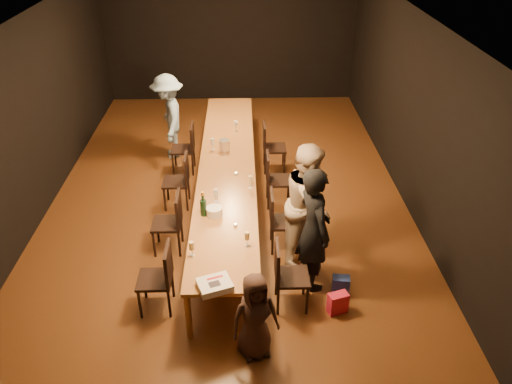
{
  "coord_description": "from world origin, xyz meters",
  "views": [
    {
      "loc": [
        0.27,
        -7.12,
        4.57
      ],
      "look_at": [
        0.43,
        -1.26,
        1.0
      ],
      "focal_mm": 35.0,
      "sensor_mm": 36.0,
      "label": 1
    }
  ],
  "objects_px": {
    "table": "(227,168)",
    "chair_right_0": "(292,276)",
    "man_blue": "(169,117)",
    "ice_bucket": "(224,145)",
    "chair_left_1": "(167,223)",
    "chair_left_0": "(155,279)",
    "chair_right_3": "(275,147)",
    "chair_left_2": "(176,181)",
    "plate_stack": "(214,212)",
    "woman_birthday": "(314,229)",
    "child": "(255,316)",
    "woman_tan": "(309,204)",
    "chair_left_3": "(183,149)",
    "champagne_bottle": "(203,204)",
    "chair_right_2": "(279,180)",
    "birthday_cake": "(215,285)",
    "chair_right_1": "(285,221)"
  },
  "relations": [
    {
      "from": "table",
      "to": "chair_right_0",
      "type": "height_order",
      "value": "chair_right_0"
    },
    {
      "from": "man_blue",
      "to": "ice_bucket",
      "type": "xyz_separation_m",
      "value": [
        1.1,
        -1.33,
        0.02
      ]
    },
    {
      "from": "chair_left_1",
      "to": "chair_left_0",
      "type": "bearing_deg",
      "value": -180.0
    },
    {
      "from": "chair_right_3",
      "to": "chair_left_2",
      "type": "distance_m",
      "value": 2.08
    },
    {
      "from": "plate_stack",
      "to": "woman_birthday",
      "type": "bearing_deg",
      "value": -22.42
    },
    {
      "from": "table",
      "to": "ice_bucket",
      "type": "bearing_deg",
      "value": 95.55
    },
    {
      "from": "child",
      "to": "plate_stack",
      "type": "relative_size",
      "value": 5.05
    },
    {
      "from": "chair_left_1",
      "to": "woman_tan",
      "type": "xyz_separation_m",
      "value": [
        2.0,
        -0.22,
        0.43
      ]
    },
    {
      "from": "chair_left_3",
      "to": "chair_right_0",
      "type": "bearing_deg",
      "value": -154.72
    },
    {
      "from": "ice_bucket",
      "to": "chair_left_2",
      "type": "bearing_deg",
      "value": -146.66
    },
    {
      "from": "champagne_bottle",
      "to": "woman_birthday",
      "type": "bearing_deg",
      "value": -20.69
    },
    {
      "from": "chair_left_3",
      "to": "woman_birthday",
      "type": "xyz_separation_m",
      "value": [
        2.0,
        -3.18,
        0.41
      ]
    },
    {
      "from": "chair_right_2",
      "to": "plate_stack",
      "type": "bearing_deg",
      "value": -34.4
    },
    {
      "from": "woman_birthday",
      "to": "birthday_cake",
      "type": "relative_size",
      "value": 3.92
    },
    {
      "from": "chair_left_3",
      "to": "man_blue",
      "type": "relative_size",
      "value": 0.56
    },
    {
      "from": "chair_right_0",
      "to": "ice_bucket",
      "type": "height_order",
      "value": "ice_bucket"
    },
    {
      "from": "chair_left_1",
      "to": "man_blue",
      "type": "bearing_deg",
      "value": 5.61
    },
    {
      "from": "chair_right_0",
      "to": "chair_left_0",
      "type": "relative_size",
      "value": 1.0
    },
    {
      "from": "chair_left_1",
      "to": "chair_left_3",
      "type": "relative_size",
      "value": 1.0
    },
    {
      "from": "chair_left_1",
      "to": "chair_left_2",
      "type": "xyz_separation_m",
      "value": [
        0.0,
        1.2,
        0.0
      ]
    },
    {
      "from": "chair_right_2",
      "to": "chair_right_0",
      "type": "bearing_deg",
      "value": -0.0
    },
    {
      "from": "chair_right_0",
      "to": "woman_birthday",
      "type": "distance_m",
      "value": 0.66
    },
    {
      "from": "chair_right_0",
      "to": "chair_left_0",
      "type": "xyz_separation_m",
      "value": [
        -1.7,
        0.0,
        0.0
      ]
    },
    {
      "from": "chair_left_1",
      "to": "man_blue",
      "type": "relative_size",
      "value": 0.56
    },
    {
      "from": "chair_right_1",
      "to": "chair_left_2",
      "type": "xyz_separation_m",
      "value": [
        -1.7,
        1.2,
        0.0
      ]
    },
    {
      "from": "woman_birthday",
      "to": "chair_left_1",
      "type": "bearing_deg",
      "value": 50.36
    },
    {
      "from": "chair_right_2",
      "to": "chair_right_3",
      "type": "height_order",
      "value": "same"
    },
    {
      "from": "table",
      "to": "birthday_cake",
      "type": "bearing_deg",
      "value": -91.45
    },
    {
      "from": "chair_right_2",
      "to": "chair_left_3",
      "type": "xyz_separation_m",
      "value": [
        -1.7,
        1.2,
        0.0
      ]
    },
    {
      "from": "chair_right_0",
      "to": "chair_left_3",
      "type": "xyz_separation_m",
      "value": [
        -1.7,
        3.6,
        0.0
      ]
    },
    {
      "from": "chair_left_3",
      "to": "ice_bucket",
      "type": "relative_size",
      "value": 4.74
    },
    {
      "from": "woman_tan",
      "to": "chair_left_0",
      "type": "bearing_deg",
      "value": 137.44
    },
    {
      "from": "chair_right_0",
      "to": "chair_right_2",
      "type": "xyz_separation_m",
      "value": [
        0.0,
        2.4,
        0.0
      ]
    },
    {
      "from": "chair_right_0",
      "to": "man_blue",
      "type": "height_order",
      "value": "man_blue"
    },
    {
      "from": "birthday_cake",
      "to": "table",
      "type": "bearing_deg",
      "value": 68.62
    },
    {
      "from": "chair_right_0",
      "to": "champagne_bottle",
      "type": "relative_size",
      "value": 2.53
    },
    {
      "from": "chair_left_3",
      "to": "man_blue",
      "type": "bearing_deg",
      "value": 24.61
    },
    {
      "from": "champagne_bottle",
      "to": "chair_right_1",
      "type": "bearing_deg",
      "value": 11.75
    },
    {
      "from": "chair_left_3",
      "to": "champagne_bottle",
      "type": "height_order",
      "value": "champagne_bottle"
    },
    {
      "from": "chair_right_3",
      "to": "chair_left_1",
      "type": "height_order",
      "value": "same"
    },
    {
      "from": "chair_right_2",
      "to": "chair_left_1",
      "type": "bearing_deg",
      "value": -54.78
    },
    {
      "from": "chair_left_2",
      "to": "woman_birthday",
      "type": "height_order",
      "value": "woman_birthday"
    },
    {
      "from": "chair_right_1",
      "to": "woman_tan",
      "type": "bearing_deg",
      "value": 53.37
    },
    {
      "from": "chair_left_0",
      "to": "ice_bucket",
      "type": "distance_m",
      "value": 3.06
    },
    {
      "from": "chair_right_1",
      "to": "table",
      "type": "bearing_deg",
      "value": -144.69
    },
    {
      "from": "woman_birthday",
      "to": "birthday_cake",
      "type": "height_order",
      "value": "woman_birthday"
    },
    {
      "from": "chair_right_0",
      "to": "chair_left_0",
      "type": "distance_m",
      "value": 1.7
    },
    {
      "from": "table",
      "to": "chair_left_3",
      "type": "bearing_deg",
      "value": 125.31
    },
    {
      "from": "chair_right_0",
      "to": "woman_birthday",
      "type": "xyz_separation_m",
      "value": [
        0.3,
        0.42,
        0.41
      ]
    },
    {
      "from": "chair_left_3",
      "to": "child",
      "type": "xyz_separation_m",
      "value": [
        1.22,
        -4.36,
        0.09
      ]
    }
  ]
}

